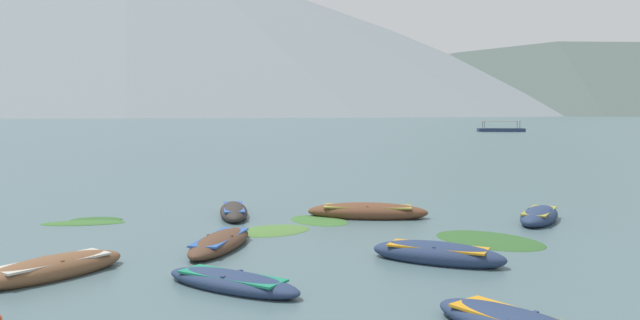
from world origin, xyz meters
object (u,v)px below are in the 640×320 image
(rowboat_3, at_px, (368,212))
(rowboat_5, at_px, (220,243))
(rowboat_4, at_px, (232,282))
(ferry_0, at_px, (501,130))
(rowboat_7, at_px, (54,268))
(rowboat_2, at_px, (438,254))
(rowboat_6, at_px, (539,216))
(rowboat_0, at_px, (234,211))

(rowboat_3, xyz_separation_m, rowboat_5, (-4.22, -5.61, -0.05))
(rowboat_4, height_order, rowboat_5, rowboat_5)
(rowboat_3, xyz_separation_m, ferry_0, (27.83, 110.64, 0.23))
(rowboat_5, bearing_deg, rowboat_7, -134.43)
(ferry_0, bearing_deg, rowboat_2, -102.46)
(rowboat_3, xyz_separation_m, rowboat_6, (6.21, -0.34, -0.01))
(rowboat_5, relative_size, rowboat_7, 1.07)
(rowboat_6, relative_size, ferry_0, 0.37)
(rowboat_4, height_order, rowboat_6, rowboat_6)
(rowboat_5, xyz_separation_m, rowboat_7, (-3.22, -3.29, 0.02))
(rowboat_2, relative_size, rowboat_5, 0.95)
(rowboat_4, xyz_separation_m, rowboat_6, (9.15, 9.18, 0.06))
(rowboat_5, distance_m, rowboat_6, 11.68)
(rowboat_0, distance_m, rowboat_7, 9.02)
(rowboat_0, relative_size, rowboat_2, 1.01)
(rowboat_2, xyz_separation_m, rowboat_6, (4.30, 6.31, -0.00))
(rowboat_3, bearing_deg, rowboat_0, -177.84)
(rowboat_6, xyz_separation_m, ferry_0, (21.62, 110.98, 0.24))
(rowboat_0, height_order, rowboat_7, rowboat_7)
(rowboat_5, xyz_separation_m, ferry_0, (32.05, 116.25, 0.27))
(rowboat_3, height_order, rowboat_4, rowboat_3)
(rowboat_7, bearing_deg, ferry_0, 73.56)
(rowboat_0, relative_size, rowboat_3, 0.84)
(rowboat_3, bearing_deg, rowboat_2, -74.03)
(rowboat_3, relative_size, ferry_0, 0.47)
(rowboat_0, height_order, rowboat_6, rowboat_6)
(rowboat_4, relative_size, rowboat_7, 1.00)
(ferry_0, bearing_deg, rowboat_5, -105.41)
(rowboat_2, distance_m, rowboat_3, 6.92)
(rowboat_2, xyz_separation_m, rowboat_5, (-6.12, 1.05, -0.04))
(rowboat_4, relative_size, ferry_0, 0.38)
(rowboat_2, height_order, ferry_0, ferry_0)
(rowboat_4, bearing_deg, rowboat_2, 30.66)
(rowboat_0, xyz_separation_m, rowboat_5, (0.87, -5.42, -0.02))
(rowboat_0, xyz_separation_m, rowboat_2, (6.99, -6.46, 0.02))
(rowboat_7, xyz_separation_m, ferry_0, (35.27, 119.54, 0.25))
(rowboat_0, bearing_deg, rowboat_3, 2.16)
(rowboat_2, bearing_deg, ferry_0, 77.54)
(rowboat_5, bearing_deg, ferry_0, 74.59)
(rowboat_3, distance_m, rowboat_4, 9.97)
(rowboat_2, distance_m, ferry_0, 120.13)
(rowboat_2, relative_size, rowboat_3, 0.83)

